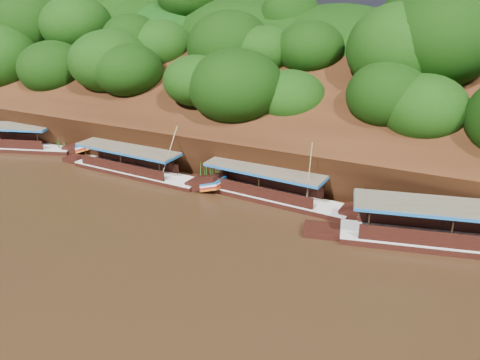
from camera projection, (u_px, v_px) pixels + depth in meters
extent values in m
plane|color=black|center=(206.00, 250.00, 26.71)|extent=(160.00, 160.00, 0.00)
cube|color=black|center=(302.00, 124.00, 38.67)|extent=(120.00, 16.12, 13.64)
cube|color=black|center=(333.00, 134.00, 48.29)|extent=(120.00, 24.00, 12.00)
ellipsoid|color=#18450B|center=(75.00, 35.00, 53.93)|extent=(20.00, 10.00, 8.00)
ellipsoid|color=#18450B|center=(232.00, 119.00, 40.31)|extent=(18.00, 8.00, 6.40)
ellipsoid|color=#18450B|center=(331.00, 45.00, 42.34)|extent=(24.00, 11.00, 8.40)
cube|color=black|center=(460.00, 248.00, 26.96)|extent=(13.73, 5.45, 0.95)
cube|color=silver|center=(461.00, 241.00, 26.78)|extent=(13.75, 5.51, 0.11)
cube|color=brown|center=(451.00, 207.00, 26.17)|extent=(10.95, 5.10, 0.13)
cube|color=#17589B|center=(451.00, 209.00, 26.22)|extent=(10.95, 5.10, 0.19)
cube|color=black|center=(273.00, 200.00, 33.08)|extent=(11.25, 2.70, 0.84)
cube|color=silver|center=(273.00, 195.00, 32.93)|extent=(11.25, 2.76, 0.09)
cube|color=black|center=(361.00, 211.00, 29.95)|extent=(2.73, 1.69, 1.57)
cube|color=#17589B|center=(373.00, 210.00, 29.53)|extent=(1.46, 1.67, 0.57)
cube|color=#A81712|center=(372.00, 214.00, 29.65)|extent=(1.46, 1.67, 0.57)
cube|color=brown|center=(265.00, 169.00, 32.56)|extent=(8.85, 2.86, 0.11)
cube|color=#17589B|center=(265.00, 170.00, 32.60)|extent=(8.85, 2.86, 0.17)
cylinder|color=tan|center=(309.00, 174.00, 30.32)|extent=(0.50, 0.90, 4.56)
cube|color=black|center=(137.00, 175.00, 37.63)|extent=(11.69, 2.38, 0.79)
cube|color=silver|center=(136.00, 170.00, 37.49)|extent=(11.69, 2.44, 0.09)
cube|color=black|center=(205.00, 183.00, 34.50)|extent=(2.79, 1.56, 1.56)
cube|color=#17589B|center=(213.00, 181.00, 34.08)|extent=(1.48, 1.56, 0.58)
cube|color=#A81712|center=(213.00, 185.00, 34.19)|extent=(1.48, 1.56, 0.58)
cube|color=brown|center=(127.00, 148.00, 37.16)|extent=(9.18, 2.58, 0.11)
cube|color=#17589B|center=(128.00, 150.00, 37.20)|extent=(9.18, 2.58, 0.16)
cylinder|color=tan|center=(169.00, 153.00, 34.98)|extent=(1.10, 1.07, 4.03)
cube|color=black|center=(16.00, 150.00, 43.56)|extent=(11.24, 5.60, 0.87)
cube|color=silver|center=(15.00, 145.00, 43.40)|extent=(11.26, 5.66, 0.10)
cube|color=black|center=(79.00, 146.00, 42.54)|extent=(3.02, 2.36, 1.60)
cube|color=#17589B|center=(86.00, 143.00, 42.34)|extent=(1.83, 2.00, 0.58)
cube|color=#A81712|center=(86.00, 146.00, 42.47)|extent=(1.83, 2.00, 0.58)
cube|color=brown|center=(4.00, 125.00, 42.77)|extent=(9.05, 5.12, 0.12)
cube|color=#17589B|center=(5.00, 127.00, 42.81)|extent=(9.05, 5.12, 0.17)
cone|color=#1F6519|center=(12.00, 132.00, 45.49)|extent=(1.50, 1.50, 1.90)
cone|color=#1F6519|center=(61.00, 144.00, 42.65)|extent=(1.50, 1.50, 1.54)
cone|color=#1F6519|center=(136.00, 158.00, 38.93)|extent=(1.50, 1.50, 1.63)
cone|color=#1F6519|center=(209.00, 172.00, 36.02)|extent=(1.50, 1.50, 1.54)
cone|color=#1F6519|center=(285.00, 181.00, 33.92)|extent=(1.50, 1.50, 1.88)
cone|color=#1F6519|center=(366.00, 198.00, 31.12)|extent=(1.50, 1.50, 1.95)
cone|color=#1F6519|center=(479.00, 223.00, 28.15)|extent=(1.50, 1.50, 1.58)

